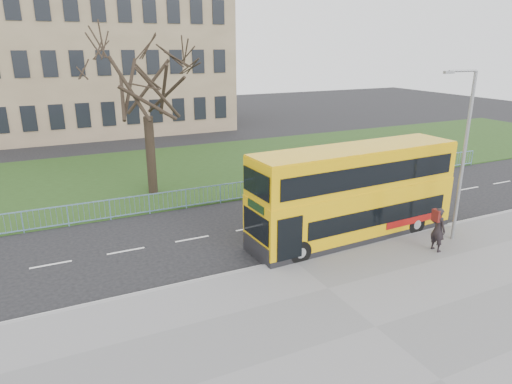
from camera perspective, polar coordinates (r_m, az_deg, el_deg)
ground at (r=20.27m, az=2.38°, el=-6.97°), size 120.00×120.00×0.00m
pavement at (r=15.38m, az=14.69°, el=-16.15°), size 80.00×10.50×0.12m
kerb at (r=19.02m, az=4.59°, el=-8.54°), size 80.00×0.20×0.14m
grass_verge at (r=32.84m, az=-9.35°, el=2.70°), size 80.00×15.40×0.08m
guard_railing at (r=25.68m, az=-4.49°, el=-0.23°), size 40.00×0.12×1.10m
bare_tree at (r=26.99m, az=-13.49°, el=11.00°), size 7.58×7.58×10.83m
civic_building at (r=51.37m, az=-22.21°, el=14.95°), size 30.00×15.00×14.00m
yellow_bus at (r=20.97m, az=12.21°, el=0.11°), size 10.14×2.85×4.21m
pedestrian at (r=20.83m, az=21.79°, el=-4.37°), size 0.50×0.72×1.92m
street_lamp at (r=21.48m, az=24.43°, el=4.70°), size 1.57×0.41×7.45m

